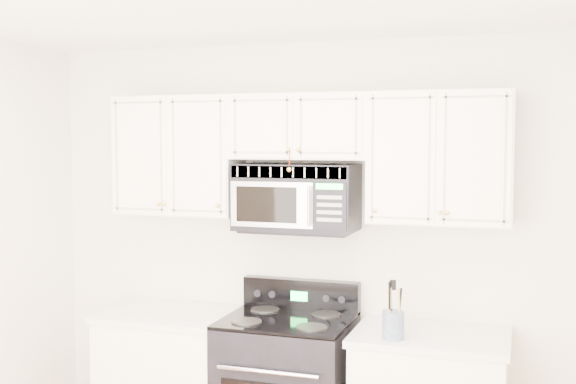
% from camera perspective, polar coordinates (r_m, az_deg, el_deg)
% --- Properties ---
extents(room, '(3.51, 3.51, 2.61)m').
position_cam_1_polar(room, '(2.96, -8.00, -9.54)').
color(room, '#A35F3E').
rests_on(room, ground).
extents(upper_cabinets, '(2.44, 0.37, 0.75)m').
position_cam_1_polar(upper_cabinets, '(4.36, 1.17, 3.32)').
color(upper_cabinets, white).
rests_on(upper_cabinets, ground).
extents(microwave, '(0.73, 0.41, 0.40)m').
position_cam_1_polar(microwave, '(4.36, 0.68, -0.40)').
color(microwave, black).
rests_on(microwave, ground).
extents(utensil_crock, '(0.12, 0.12, 0.32)m').
position_cam_1_polar(utensil_crock, '(4.01, 8.31, -10.26)').
color(utensil_crock, gray).
rests_on(utensil_crock, base_cabinet_right).
extents(shaker_salt, '(0.05, 0.05, 0.11)m').
position_cam_1_polar(shaker_salt, '(4.22, 7.83, -9.88)').
color(shaker_salt, white).
rests_on(shaker_salt, base_cabinet_right).
extents(shaker_pepper, '(0.04, 0.04, 0.10)m').
position_cam_1_polar(shaker_pepper, '(4.15, 8.32, -10.19)').
color(shaker_pepper, white).
rests_on(shaker_pepper, base_cabinet_right).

